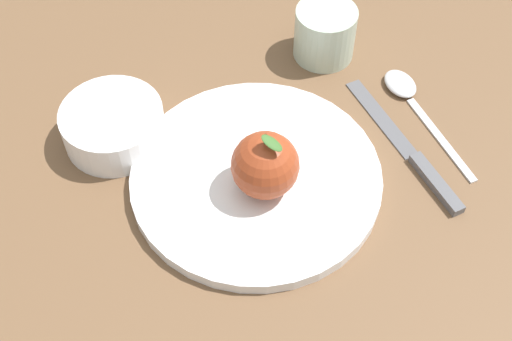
# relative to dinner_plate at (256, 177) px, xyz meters

# --- Properties ---
(ground_plane) EXTENTS (2.40, 2.40, 0.00)m
(ground_plane) POSITION_rel_dinner_plate_xyz_m (0.02, 0.02, -0.01)
(ground_plane) COLOR brown
(dinner_plate) EXTENTS (0.27, 0.27, 0.01)m
(dinner_plate) POSITION_rel_dinner_plate_xyz_m (0.00, 0.00, 0.00)
(dinner_plate) COLOR white
(dinner_plate) RESTS_ON ground_plane
(apple) EXTENTS (0.07, 0.07, 0.08)m
(apple) POSITION_rel_dinner_plate_xyz_m (0.02, -0.00, 0.04)
(apple) COLOR #9E3D1E
(apple) RESTS_ON dinner_plate
(side_bowl) EXTENTS (0.11, 0.11, 0.04)m
(side_bowl) POSITION_rel_dinner_plate_xyz_m (-0.15, -0.09, 0.02)
(side_bowl) COLOR white
(side_bowl) RESTS_ON ground_plane
(cup) EXTENTS (0.07, 0.07, 0.07)m
(cup) POSITION_rel_dinner_plate_xyz_m (-0.11, 0.19, 0.03)
(cup) COLOR #B2C6B2
(cup) RESTS_ON ground_plane
(knife) EXTENTS (0.21, 0.06, 0.01)m
(knife) POSITION_rel_dinner_plate_xyz_m (0.08, 0.16, -0.00)
(knife) COLOR #59595E
(knife) RESTS_ON ground_plane
(spoon) EXTENTS (0.18, 0.07, 0.01)m
(spoon) POSITION_rel_dinner_plate_xyz_m (0.02, 0.22, -0.00)
(spoon) COLOR silver
(spoon) RESTS_ON ground_plane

